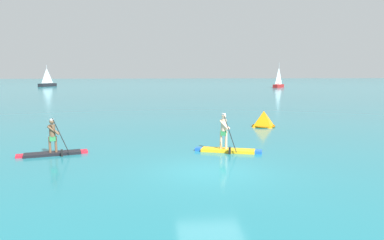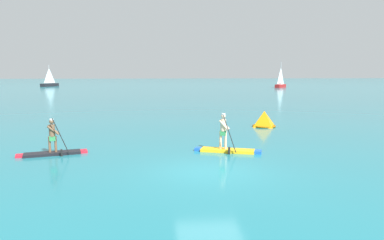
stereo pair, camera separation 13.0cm
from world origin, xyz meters
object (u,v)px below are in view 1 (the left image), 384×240
object	(u,v)px
paddleboarder_near_left	(53,148)
sailboat_right_horizon	(278,84)
race_marker_buoy	(264,120)
paddleboarder_mid_center	(227,145)
sailboat_left_horizon	(47,84)

from	to	relation	value
paddleboarder_near_left	sailboat_right_horizon	distance (m)	79.36
race_marker_buoy	sailboat_right_horizon	distance (m)	67.83
paddleboarder_near_left	paddleboarder_mid_center	bearing A→B (deg)	-16.43
sailboat_left_horizon	sailboat_right_horizon	world-z (taller)	sailboat_right_horizon
race_marker_buoy	sailboat_left_horizon	bearing A→B (deg)	114.54
paddleboarder_near_left	sailboat_right_horizon	world-z (taller)	sailboat_right_horizon
paddleboarder_mid_center	race_marker_buoy	distance (m)	8.61
paddleboarder_near_left	sailboat_right_horizon	size ratio (longest dim) A/B	0.49
paddleboarder_mid_center	sailboat_right_horizon	xyz separation A→B (m)	(27.62, 71.18, 0.49)
race_marker_buoy	sailboat_left_horizon	distance (m)	84.82
paddleboarder_mid_center	sailboat_left_horizon	distance (m)	90.27
sailboat_left_horizon	paddleboarder_near_left	bearing A→B (deg)	-142.80
paddleboarder_near_left	paddleboarder_mid_center	distance (m)	7.89
race_marker_buoy	sailboat_right_horizon	bearing A→B (deg)	69.70
paddleboarder_near_left	paddleboarder_mid_center	size ratio (longest dim) A/B	0.99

